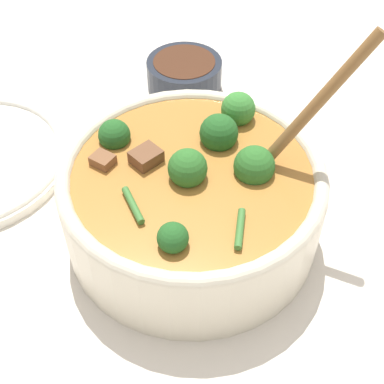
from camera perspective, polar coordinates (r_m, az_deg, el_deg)
The scene contains 3 objects.
ground_plane at distance 0.61m, azimuth 0.00°, elevation -4.12°, with size 4.00×4.00×0.00m, color silver.
stew_bowl at distance 0.57m, azimuth 0.06°, elevation -0.40°, with size 0.28×0.28×0.24m.
condiment_bowl at distance 0.80m, azimuth -0.82°, elevation 12.61°, with size 0.11×0.11×0.04m.
Camera 1 is at (0.33, 0.20, 0.47)m, focal length 50.00 mm.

